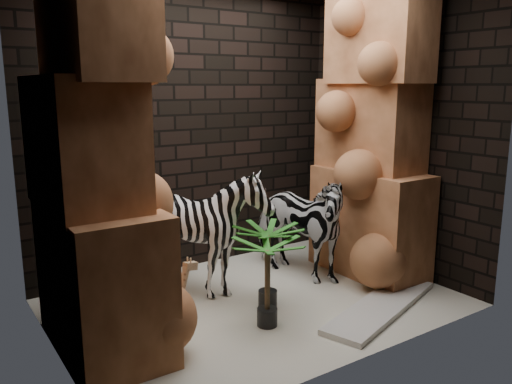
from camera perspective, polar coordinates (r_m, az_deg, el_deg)
floor at (r=4.85m, az=0.12°, el=-12.12°), size 3.50×3.50×0.00m
wall_back at (r=5.53m, az=-7.21°, el=6.86°), size 3.50×0.00×3.50m
wall_front at (r=3.50m, az=11.71°, el=3.96°), size 3.50×0.00×3.50m
wall_left at (r=3.77m, az=-22.51°, el=3.85°), size 0.00×3.00×3.00m
wall_right at (r=5.63m, az=15.15°, el=6.63°), size 0.00×3.00×3.00m
rock_pillar_left at (r=3.86m, az=-17.41°, el=4.36°), size 0.68×1.30×3.00m
rock_pillar_right at (r=5.38m, az=12.82°, el=6.53°), size 0.58×1.25×3.00m
zebra_right at (r=5.28m, az=4.44°, el=-2.68°), size 0.80×1.20×1.30m
zebra_left at (r=4.87m, az=-5.64°, el=-5.02°), size 1.27×1.44×1.12m
giraffe_toy at (r=3.95m, az=-9.81°, el=-12.51°), size 0.38×0.21×0.70m
palm_front at (r=4.64m, az=1.32°, el=-8.18°), size 0.36×0.36×0.76m
palm_back at (r=4.28m, az=1.26°, el=-9.99°), size 0.36×0.36×0.75m
surfboard at (r=4.84m, az=13.67°, el=-12.17°), size 1.59×0.84×0.05m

